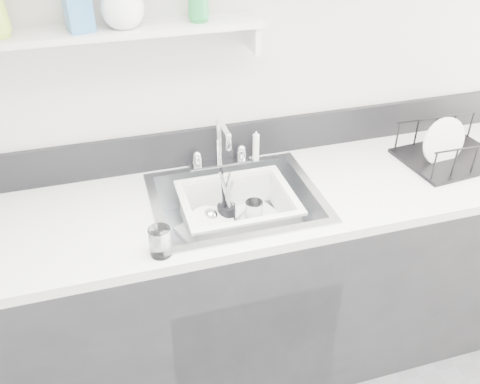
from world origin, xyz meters
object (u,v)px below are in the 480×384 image
object	(u,v)px
sink	(236,217)
wash_tub	(238,213)
counter_run	(237,285)
dish_rack	(454,144)

from	to	relation	value
sink	wash_tub	bearing A→B (deg)	54.68
counter_run	dish_rack	bearing A→B (deg)	1.36
wash_tub	dish_rack	bearing A→B (deg)	0.66
wash_tub	sink	bearing A→B (deg)	-125.32
sink	wash_tub	world-z (taller)	sink
counter_run	sink	size ratio (longest dim) A/B	5.00
wash_tub	counter_run	bearing A→B (deg)	-125.32
sink	dish_rack	distance (m)	0.98
sink	wash_tub	distance (m)	0.02
counter_run	wash_tub	bearing A→B (deg)	54.68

